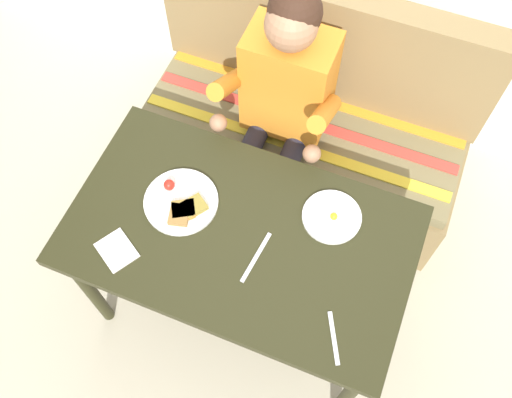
# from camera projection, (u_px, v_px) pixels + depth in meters

# --- Properties ---
(ground_plane) EXTENTS (8.00, 8.00, 0.00)m
(ground_plane) POSITION_uv_depth(u_px,v_px,m) (244.00, 300.00, 2.60)
(ground_plane) COLOR #B7AE94
(table) EXTENTS (1.20, 0.70, 0.73)m
(table) POSITION_uv_depth(u_px,v_px,m) (240.00, 243.00, 2.03)
(table) COLOR black
(table) RESTS_ON ground
(couch) EXTENTS (1.44, 0.56, 1.00)m
(couch) POSITION_uv_depth(u_px,v_px,m) (305.00, 131.00, 2.65)
(couch) COLOR olive
(couch) RESTS_ON ground
(person) EXTENTS (0.45, 0.61, 1.21)m
(person) POSITION_uv_depth(u_px,v_px,m) (282.00, 99.00, 2.22)
(person) COLOR orange
(person) RESTS_ON ground
(plate_breakfast) EXTENTS (0.26, 0.26, 0.05)m
(plate_breakfast) POSITION_uv_depth(u_px,v_px,m) (182.00, 203.00, 2.00)
(plate_breakfast) COLOR white
(plate_breakfast) RESTS_ON table
(plate_eggs) EXTENTS (0.21, 0.21, 0.04)m
(plate_eggs) POSITION_uv_depth(u_px,v_px,m) (332.00, 217.00, 1.98)
(plate_eggs) COLOR white
(plate_eggs) RESTS_ON table
(napkin) EXTENTS (0.17, 0.16, 0.01)m
(napkin) POSITION_uv_depth(u_px,v_px,m) (117.00, 250.00, 1.93)
(napkin) COLOR silver
(napkin) RESTS_ON table
(fork) EXTENTS (0.09, 0.16, 0.00)m
(fork) POSITION_uv_depth(u_px,v_px,m) (334.00, 338.00, 1.79)
(fork) COLOR silver
(fork) RESTS_ON table
(knife) EXTENTS (0.04, 0.20, 0.00)m
(knife) POSITION_uv_depth(u_px,v_px,m) (256.00, 257.00, 1.92)
(knife) COLOR silver
(knife) RESTS_ON table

